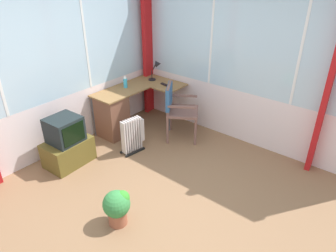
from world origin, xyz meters
name	(u,v)px	position (x,y,z in m)	size (l,w,h in m)	color
ground	(161,208)	(0.00, 0.00, -0.03)	(5.01, 5.03, 0.06)	#896445
north_window_panel	(47,70)	(0.00, 2.04, 1.27)	(4.01, 0.07, 2.54)	silver
east_window_panel	(251,64)	(2.03, 0.00, 1.27)	(0.07, 4.03, 2.54)	silver
curtain_corner	(148,48)	(1.90, 1.91, 1.22)	(0.24, 0.07, 2.44)	red
curtain_east_far	(329,86)	(1.95, -1.11, 1.22)	(0.24, 0.07, 2.44)	red
desk	(116,112)	(0.89, 1.72, 0.40)	(1.42, 0.93, 0.72)	olive
desk_lamp	(157,67)	(1.81, 1.63, 0.94)	(0.24, 0.21, 0.35)	black
tv_remote	(164,84)	(1.68, 1.35, 0.73)	(0.04, 0.15, 0.02)	black
spray_bottle	(125,82)	(1.19, 1.78, 0.83)	(0.06, 0.06, 0.22)	#3EBAE4
wooden_armchair	(175,104)	(1.41, 0.90, 0.59)	(0.66, 0.67, 0.91)	brown
tv_on_stand	(67,144)	(-0.15, 1.61, 0.32)	(0.66, 0.47, 0.73)	brown
space_heater	(133,135)	(0.66, 1.12, 0.28)	(0.40, 0.22, 0.55)	silver
potted_plant	(117,206)	(-0.51, 0.19, 0.25)	(0.30, 0.30, 0.43)	#A0573E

